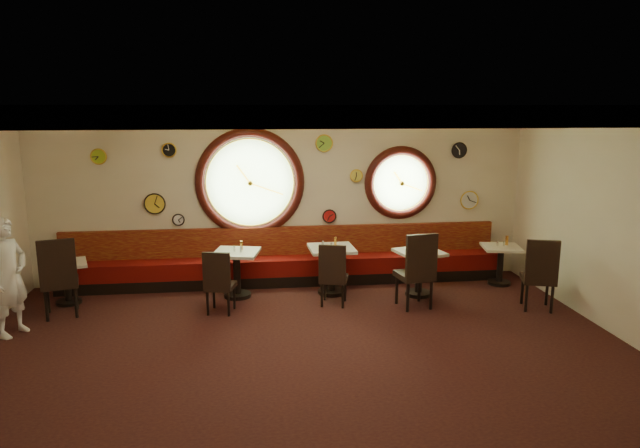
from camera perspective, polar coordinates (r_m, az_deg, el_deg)
The scene contains 52 objects.
floor at distance 8.04m, azimuth -2.21°, elevation -11.76°, with size 9.00×6.00×0.00m, color black.
ceiling at distance 7.38m, azimuth -2.41°, elevation 11.69°, with size 9.00×6.00×0.02m, color #B48732.
wall_back at distance 10.50m, azimuth -3.69°, elevation 2.87°, with size 9.00×0.02×3.20m, color beige.
wall_front at distance 4.68m, azimuth 0.83°, elevation -8.20°, with size 9.00×0.02×3.20m, color beige.
wall_right at distance 9.10m, azimuth 27.22°, elevation 0.25°, with size 0.02×6.00×3.20m, color beige.
molding_back at distance 10.33m, azimuth -3.78°, elevation 11.14°, with size 9.00×0.10×0.18m, color black.
molding_front at distance 4.45m, azimuth 0.80°, elevation 10.64°, with size 9.00×0.10×0.18m, color black.
molding_right at distance 8.93m, azimuth 27.86°, elevation 9.79°, with size 0.10×6.00×0.18m, color black.
banquette_base at distance 10.56m, azimuth -3.49°, elevation -5.44°, with size 8.00×0.55×0.20m, color black.
banquette_seat at distance 10.49m, azimuth -3.51°, elevation -4.13°, with size 8.00×0.55×0.30m, color #5E0908.
banquette_back at distance 10.60m, azimuth -3.61°, elevation -1.73°, with size 8.00×0.10×0.55m, color #61070F.
porthole_left_glass at distance 10.44m, azimuth -7.00°, elevation 4.14°, with size 1.66×1.66×0.02m, color #A5D580.
porthole_left_frame at distance 10.42m, azimuth -7.00°, elevation 4.13°, with size 1.98×1.98×0.18m, color black.
porthole_left_ring at distance 10.39m, azimuth -7.00°, elevation 4.11°, with size 1.61×1.61×0.03m, color gold.
porthole_right_glass at distance 10.82m, azimuth 8.04°, elevation 4.11°, with size 1.10×1.10×0.02m, color #A5D580.
porthole_right_frame at distance 10.80m, azimuth 8.06°, elevation 4.10°, with size 1.38×1.38×0.18m, color black.
porthole_right_ring at distance 10.77m, azimuth 8.10°, elevation 4.07°, with size 1.09×1.09×0.03m, color gold.
wall_clock_0 at distance 10.57m, azimuth 3.65°, elevation 4.85°, with size 0.22×0.22×0.03m, color #D8C948.
wall_clock_1 at distance 11.06m, azimuth 13.73°, elevation 7.18°, with size 0.28×0.28×0.03m, color black.
wall_clock_2 at distance 10.59m, azimuth -13.97°, elevation 0.42°, with size 0.20×0.20×0.03m, color white.
wall_clock_3 at distance 10.59m, azimuth -16.20°, elevation 1.96°, with size 0.36×0.36×0.03m, color yellow.
wall_clock_4 at distance 10.67m, azimuth -21.26°, elevation 6.31°, with size 0.26×0.26×0.03m, color #9CB824.
wall_clock_5 at distance 11.26m, azimuth 14.69°, elevation 2.33°, with size 0.34×0.34×0.03m, color white.
wall_clock_6 at distance 10.43m, azimuth 0.41°, elevation 8.08°, with size 0.30×0.30×0.03m, color #84C23C.
wall_clock_7 at distance 10.44m, azimuth -14.85°, elevation 7.16°, with size 0.24×0.24×0.03m, color black.
wall_clock_8 at distance 10.61m, azimuth 0.94°, elevation 0.79°, with size 0.24×0.24×0.03m, color red.
table_a at distance 10.27m, azimuth -23.99°, elevation -4.93°, with size 0.80×0.80×0.70m.
table_b at distance 9.81m, azimuth -8.33°, elevation -4.39°, with size 0.86×0.86×0.80m.
table_c at distance 9.87m, azimuth 1.16°, elevation -4.05°, with size 0.78×0.78×0.83m.
table_d at distance 9.94m, azimuth 9.88°, elevation -4.29°, with size 0.87×0.87×0.79m.
table_e at distance 10.92m, azimuth 17.60°, elevation -3.48°, with size 0.76×0.76×0.72m.
chair_a at distance 9.57m, azimuth -24.68°, elevation -4.44°, with size 0.65×0.65×0.78m.
chair_b at distance 9.02m, azimuth -10.11°, elevation -5.37°, with size 0.52×0.52×0.63m.
chair_c at distance 9.23m, azimuth 1.31°, elevation -4.70°, with size 0.54×0.54×0.65m.
chair_d at distance 9.21m, azimuth 9.76°, elevation -4.14°, with size 0.61×0.61×0.78m.
chair_e at distance 9.65m, azimuth 21.16°, elevation -4.31°, with size 0.62×0.62×0.73m.
condiment_a_salt at distance 10.22m, azimuth -24.69°, elevation -3.31°, with size 0.03×0.03×0.09m, color silver.
condiment_b_salt at distance 9.71m, azimuth -8.56°, elevation -2.45°, with size 0.03×0.03×0.09m, color silver.
condiment_c_salt at distance 9.80m, azimuth 0.28°, elevation -1.99°, with size 0.04×0.04×0.11m, color silver.
condiment_d_salt at distance 9.91m, azimuth 9.36°, elevation -2.32°, with size 0.03×0.03×0.09m, color silver.
condiment_a_pepper at distance 10.17m, azimuth -23.88°, elevation -3.26°, with size 0.04×0.04×0.11m, color silver.
condiment_b_pepper at distance 9.65m, azimuth -7.93°, elevation -2.52°, with size 0.03×0.03×0.10m, color silver.
condiment_c_pepper at distance 9.70m, azimuth 1.13°, elevation -2.18°, with size 0.03×0.03×0.09m, color silver.
condiment_d_pepper at distance 9.77m, azimuth 9.88°, elevation -2.53°, with size 0.03×0.03×0.09m, color silver.
condiment_a_bottle at distance 10.20m, azimuth -23.61°, elevation -2.97°, with size 0.06×0.06×0.18m, color gold.
condiment_b_bottle at distance 9.80m, azimuth -7.86°, elevation -2.13°, with size 0.05×0.05×0.15m, color gold.
condiment_c_bottle at distance 9.91m, azimuth 1.55°, elevation -1.72°, with size 0.05×0.05×0.15m, color orange.
condiment_d_bottle at distance 9.94m, azimuth 10.58°, elevation -2.15°, with size 0.05×0.05×0.15m, color gold.
condiment_e_salt at distance 10.85m, azimuth 17.34°, elevation -1.85°, with size 0.04×0.04×0.10m, color silver.
condiment_e_pepper at distance 10.86m, azimuth 17.90°, elevation -1.89°, with size 0.03×0.03×0.09m, color silver.
condiment_e_bottle at distance 10.96m, azimuth 18.18°, elevation -1.57°, with size 0.05×0.05×0.17m, color orange.
waiter at distance 9.14m, azimuth -28.68°, elevation -4.64°, with size 0.62×0.41×1.71m, color white.
Camera 1 is at (-0.61, -7.36, 3.18)m, focal length 32.00 mm.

